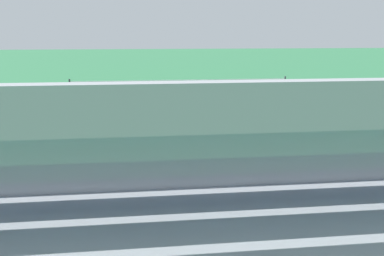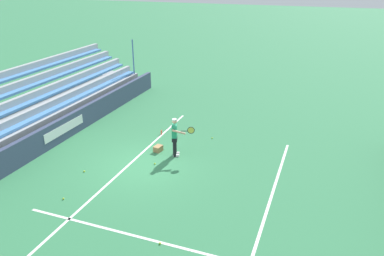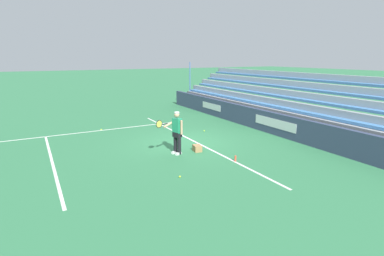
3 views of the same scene
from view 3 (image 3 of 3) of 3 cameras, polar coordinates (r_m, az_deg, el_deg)
name	(u,v)px [view 3 (image 3 of 3)]	position (r m, az deg, el deg)	size (l,w,h in m)	color
ground_plane	(184,142)	(13.71, -1.60, -2.74)	(160.00, 160.00, 0.00)	#337A4C
court_baseline_white	(193,141)	(13.94, 0.23, -2.45)	(12.00, 0.10, 0.01)	white
court_sideline_white	(78,133)	(16.43, -20.91, -0.90)	(0.10, 12.00, 0.01)	white
court_service_line_white	(52,162)	(12.36, -25.09, -5.88)	(8.22, 0.10, 0.01)	white
back_wall_sponsor_board	(263,120)	(16.19, 13.31, 1.42)	(20.47, 0.25, 1.10)	#384260
bleacher_stand	(294,113)	(17.69, 18.77, 2.77)	(19.45, 3.20, 3.40)	#9EA3A8
tennis_player	(177,132)	(11.89, -2.96, -0.83)	(0.58, 1.07, 1.71)	black
ball_box_cardboard	(197,148)	(12.41, 0.99, -3.86)	(0.40, 0.30, 0.26)	#A87F51
tennis_ball_far_right	(180,125)	(17.12, -2.33, 0.66)	(0.07, 0.07, 0.07)	#CCE533
tennis_ball_toward_net	(176,145)	(13.27, -3.04, -3.17)	(0.07, 0.07, 0.07)	#CCE533
tennis_ball_near_player	(101,130)	(16.67, -16.92, -0.28)	(0.07, 0.07, 0.07)	#CCE533
tennis_ball_by_box	(204,131)	(15.70, 2.36, -0.52)	(0.07, 0.07, 0.07)	#CCE533
tennis_ball_on_baseline	(180,177)	(9.83, -2.34, -9.24)	(0.07, 0.07, 0.07)	#CCE533
water_bottle	(235,159)	(11.36, 8.27, -5.78)	(0.07, 0.07, 0.22)	#EA4C33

